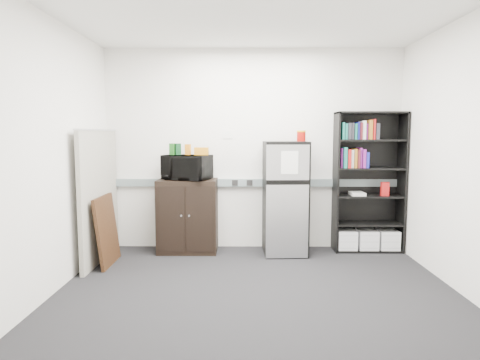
{
  "coord_description": "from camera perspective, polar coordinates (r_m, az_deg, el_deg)",
  "views": [
    {
      "loc": [
        -0.14,
        -4.09,
        1.56
      ],
      "look_at": [
        -0.17,
        0.9,
        1.03
      ],
      "focal_mm": 32.0,
      "sensor_mm": 36.0,
      "label": 1
    }
  ],
  "objects": [
    {
      "name": "snack_bag",
      "position": [
        5.59,
        -5.16,
        3.84
      ],
      "size": [
        0.18,
        0.11,
        0.1
      ],
      "primitive_type": "cube",
      "rotation": [
        0.0,
        0.0,
        -0.03
      ],
      "color": "orange",
      "rests_on": "microwave"
    },
    {
      "name": "microwave",
      "position": [
        5.64,
        -7.08,
        1.69
      ],
      "size": [
        0.68,
        0.56,
        0.32
      ],
      "primitive_type": "imported",
      "rotation": [
        0.0,
        0.0,
        -0.31
      ],
      "color": "black",
      "rests_on": "cabinet"
    },
    {
      "name": "snack_box_a",
      "position": [
        5.69,
        -9.01,
        4.08
      ],
      "size": [
        0.08,
        0.07,
        0.15
      ],
      "primitive_type": "cube",
      "rotation": [
        0.0,
        0.0,
        -0.31
      ],
      "color": "#1B5919",
      "rests_on": "microwave"
    },
    {
      "name": "cabinet",
      "position": [
        5.74,
        -6.97,
        -4.74
      ],
      "size": [
        0.77,
        0.51,
        0.97
      ],
      "color": "black",
      "rests_on": "floor"
    },
    {
      "name": "wall_right",
      "position": [
        4.62,
        28.05,
        2.79
      ],
      "size": [
        0.02,
        3.5,
        2.7
      ],
      "primitive_type": "cube",
      "color": "white",
      "rests_on": "floor"
    },
    {
      "name": "floor",
      "position": [
        4.38,
        2.27,
        -14.77
      ],
      "size": [
        4.0,
        4.0,
        0.0
      ],
      "primitive_type": "plane",
      "color": "black",
      "rests_on": "ground"
    },
    {
      "name": "bookshelf",
      "position": [
        5.93,
        16.75,
        -0.4
      ],
      "size": [
        0.9,
        0.34,
        1.85
      ],
      "color": "black",
      "rests_on": "floor"
    },
    {
      "name": "framed_poster",
      "position": [
        5.39,
        -17.31,
        -6.42
      ],
      "size": [
        0.13,
        0.65,
        0.83
      ],
      "rotation": [
        0.0,
        -0.11,
        0.0
      ],
      "color": "black",
      "rests_on": "floor"
    },
    {
      "name": "cubicle_partition",
      "position": [
        5.51,
        -18.25,
        -1.99
      ],
      "size": [
        0.06,
        1.3,
        1.62
      ],
      "color": "gray",
      "rests_on": "floor"
    },
    {
      "name": "wall_left",
      "position": [
        4.5,
        -24.09,
        2.91
      ],
      "size": [
        0.02,
        3.5,
        2.7
      ],
      "primitive_type": "cube",
      "color": "white",
      "rests_on": "floor"
    },
    {
      "name": "snack_box_b",
      "position": [
        5.67,
        -8.24,
        4.09
      ],
      "size": [
        0.08,
        0.07,
        0.15
      ],
      "primitive_type": "cube",
      "rotation": [
        0.0,
        0.0,
        0.31
      ],
      "color": "#0B3316",
      "rests_on": "microwave"
    },
    {
      "name": "coffee_can",
      "position": [
        5.69,
        8.17,
        5.94
      ],
      "size": [
        0.12,
        0.12,
        0.16
      ],
      "color": "#9C0D07",
      "rests_on": "refrigerator"
    },
    {
      "name": "electrical_raceway",
      "position": [
        5.84,
        1.77,
        -0.36
      ],
      "size": [
        3.92,
        0.05,
        0.1
      ],
      "primitive_type": "cube",
      "color": "slate",
      "rests_on": "wall_back"
    },
    {
      "name": "ceiling",
      "position": [
        4.24,
        2.44,
        21.7
      ],
      "size": [
        4.0,
        3.5,
        0.02
      ],
      "primitive_type": "cube",
      "color": "white",
      "rests_on": "wall_back"
    },
    {
      "name": "wall_back",
      "position": [
        5.84,
        1.78,
        4.06
      ],
      "size": [
        4.0,
        0.02,
        2.7
      ],
      "primitive_type": "cube",
      "color": "white",
      "rests_on": "floor"
    },
    {
      "name": "refrigerator",
      "position": [
        5.6,
        6.05,
        -2.41
      ],
      "size": [
        0.57,
        0.6,
        1.47
      ],
      "rotation": [
        0.0,
        0.0,
        0.04
      ],
      "color": "black",
      "rests_on": "floor"
    },
    {
      "name": "wall_note",
      "position": [
        5.83,
        -1.67,
        6.03
      ],
      "size": [
        0.14,
        0.0,
        0.1
      ],
      "primitive_type": "cube",
      "color": "white",
      "rests_on": "wall_back"
    },
    {
      "name": "snack_box_c",
      "position": [
        5.66,
        -6.96,
        4.05
      ],
      "size": [
        0.08,
        0.07,
        0.14
      ],
      "primitive_type": "cube",
      "rotation": [
        0.0,
        0.0,
        -0.25
      ],
      "color": "orange",
      "rests_on": "microwave"
    }
  ]
}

